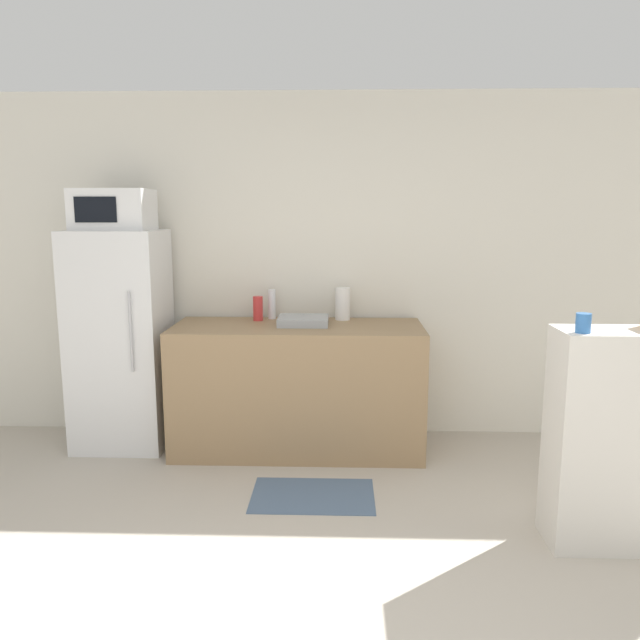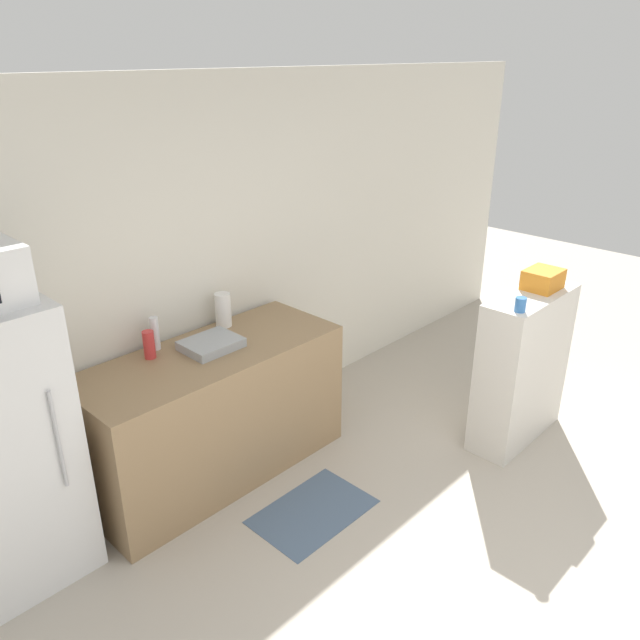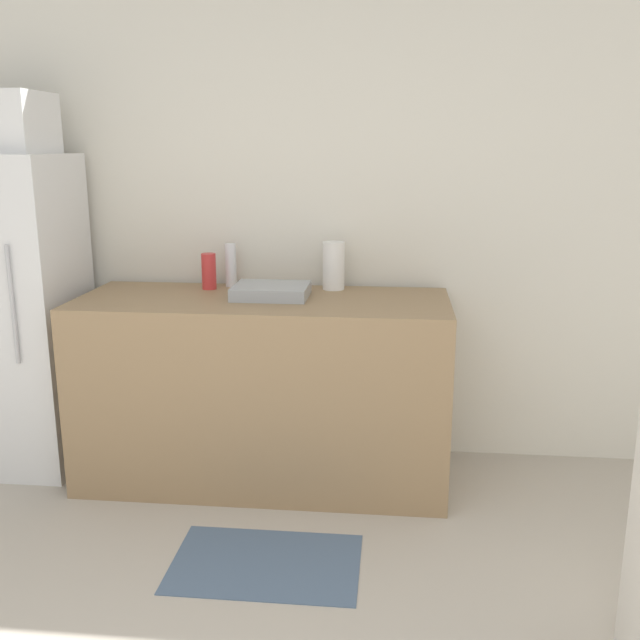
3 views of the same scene
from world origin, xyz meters
The scene contains 11 objects.
wall_back centered at (0.00, 2.91, 1.30)m, with size 8.00×0.06×2.60m, color silver.
refrigerator centered at (-1.47, 2.53, 0.80)m, with size 0.66×0.59×1.59m.
counter centered at (-0.17, 2.49, 0.46)m, with size 1.79×0.70×0.92m, color #937551.
sink_basin centered at (-0.13, 2.52, 0.95)m, with size 0.36×0.29×0.06m, color #9EA3A8.
bottle_tall centered at (-0.38, 2.77, 1.03)m, with size 0.06×0.06×0.22m, color silver.
bottle_short centered at (-0.48, 2.69, 1.01)m, with size 0.07×0.07×0.18m, color red.
shelf_cabinet centered at (1.67, 1.21, 0.57)m, with size 0.87×0.32×1.15m, color silver.
basket centered at (1.82, 1.22, 1.22)m, with size 0.27×0.22×0.14m, color orange.
jar centered at (1.32, 1.13, 1.19)m, with size 0.07×0.07×0.10m, color #336BB2.
paper_towel_roll centered at (0.15, 2.75, 1.04)m, with size 0.11×0.11×0.24m, color white.
kitchen_rug centered at (-0.02, 1.70, 0.00)m, with size 0.75×0.50×0.01m, color slate.
Camera 2 is at (-2.27, -0.52, 2.71)m, focal length 35.00 mm.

